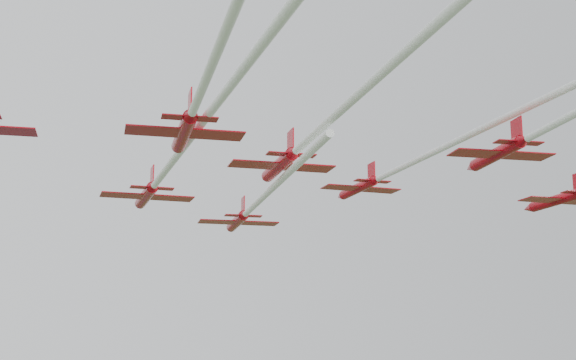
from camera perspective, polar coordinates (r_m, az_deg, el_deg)
name	(u,v)px	position (r m, az deg, el deg)	size (l,w,h in m)	color
jet_lead	(251,208)	(88.35, -2.62, -2.01)	(13.90, 46.46, 2.87)	#BC0614
jet_row2_left	(172,162)	(68.84, -8.27, 1.25)	(12.55, 61.93, 2.81)	#BC0614
jet_row2_right	(406,165)	(79.12, 8.36, 1.03)	(9.97, 50.51, 2.60)	#BC0614
jet_row3_mid	(339,112)	(57.40, 3.65, 4.86)	(16.24, 66.03, 2.85)	#BC0614
jet_row4_left	(225,33)	(40.71, -4.52, 10.38)	(17.63, 66.67, 2.54)	#BC0614
jet_row4_right	(564,119)	(55.30, 19.05, 4.13)	(13.20, 42.86, 2.37)	#BC0614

